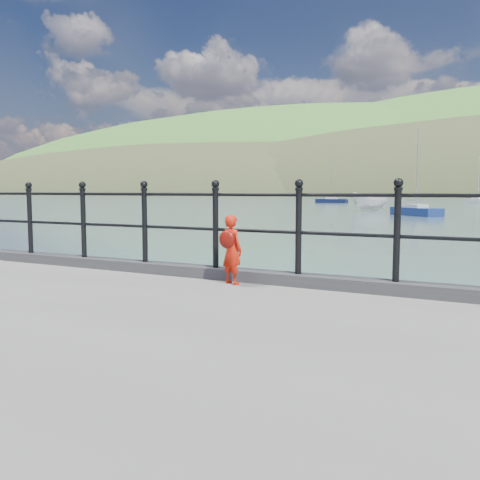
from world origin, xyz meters
The scene contains 8 objects.
ground centered at (0.00, 0.00, 0.00)m, with size 600.00×600.00×0.00m, color #2D4251.
kerb centered at (0.00, -0.15, 1.07)m, with size 60.00×0.30×0.15m, color #28282B.
railing centered at (0.00, -0.15, 1.82)m, with size 18.11×0.11×1.20m.
child centered at (-0.20, -0.44, 1.46)m, with size 0.38×0.34×0.89m.
launch_white centered at (-9.66, 49.53, 1.00)m, with size 1.95×5.18×2.00m, color silver.
sailboat_deep centered at (-0.48, 91.79, 0.34)m, with size 4.77×5.38×8.31m.
sailboat_port centered at (-3.62, 40.47, 0.34)m, with size 4.93×4.86×7.72m.
sailboat_left centered at (-23.55, 81.23, 0.34)m, with size 5.68×2.20×7.97m.
Camera 1 is at (2.83, -6.14, 2.20)m, focal length 38.00 mm.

